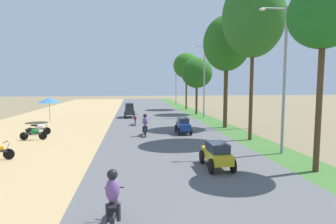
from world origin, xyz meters
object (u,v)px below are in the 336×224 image
(car_sedan_yellow, at_px, (217,154))
(motorbike_ahead_third, at_px, (145,125))
(motorbike_ahead_second, at_px, (113,201))
(motorbike_ahead_fourth, at_px, (135,120))
(utility_pole_near, at_px, (251,78))
(car_hatchback_blue, at_px, (183,125))
(vendor_umbrella, at_px, (49,100))
(median_tree_fifth, at_px, (186,66))
(median_tree_nearest, at_px, (324,16))
(streetlamp_far, at_px, (176,80))
(median_tree_third, at_px, (227,44))
(median_tree_second, at_px, (253,17))
(streetlamp_near, at_px, (285,70))
(car_van_charcoal, at_px, (130,109))
(parked_motorbike_fifth, at_px, (39,128))
(streetlamp_mid, at_px, (204,76))
(parked_motorbike_fourth, at_px, (34,133))
(median_tree_fourth, at_px, (197,73))

(car_sedan_yellow, bearing_deg, motorbike_ahead_third, 108.82)
(motorbike_ahead_second, distance_m, motorbike_ahead_fourth, 19.26)
(utility_pole_near, height_order, car_hatchback_blue, utility_pole_near)
(motorbike_ahead_third, bearing_deg, vendor_umbrella, 136.23)
(median_tree_fifth, distance_m, motorbike_ahead_fourth, 18.41)
(median_tree_nearest, distance_m, motorbike_ahead_fourth, 18.22)
(streetlamp_far, relative_size, motorbike_ahead_fourth, 4.45)
(median_tree_nearest, bearing_deg, median_tree_third, 89.29)
(median_tree_second, relative_size, motorbike_ahead_second, 6.09)
(streetlamp_near, relative_size, car_hatchback_blue, 3.99)
(car_van_charcoal, bearing_deg, parked_motorbike_fifth, -123.40)
(streetlamp_far, xyz_separation_m, car_hatchback_blue, (-4.36, -31.25, -3.92))
(car_sedan_yellow, bearing_deg, car_van_charcoal, 101.42)
(streetlamp_mid, bearing_deg, median_tree_third, -90.45)
(median_tree_second, height_order, median_tree_third, median_tree_second)
(median_tree_nearest, bearing_deg, motorbike_ahead_third, 126.83)
(streetlamp_far, distance_m, car_sedan_yellow, 40.69)
(parked_motorbike_fourth, relative_size, streetlamp_mid, 0.22)
(median_tree_nearest, xyz_separation_m, streetlamp_near, (0.22, 3.26, -2.13))
(median_tree_fifth, height_order, car_hatchback_blue, median_tree_fifth)
(median_tree_fifth, height_order, motorbike_ahead_third, median_tree_fifth)
(vendor_umbrella, bearing_deg, median_tree_third, -18.58)
(median_tree_second, distance_m, streetlamp_mid, 13.77)
(parked_motorbike_fourth, xyz_separation_m, median_tree_third, (14.97, 3.76, 6.82))
(median_tree_fifth, distance_m, car_van_charcoal, 13.83)
(vendor_umbrella, relative_size, median_tree_second, 0.23)
(median_tree_second, distance_m, motorbike_ahead_fourth, 13.68)
(vendor_umbrella, relative_size, motorbike_ahead_third, 1.40)
(motorbike_ahead_second, bearing_deg, streetlamp_mid, 70.20)
(median_tree_second, bearing_deg, motorbike_ahead_second, -127.80)
(median_tree_second, bearing_deg, streetlamp_mid, 89.28)
(parked_motorbike_fourth, distance_m, streetlamp_mid, 19.37)
(median_tree_fifth, bearing_deg, motorbike_ahead_third, -108.82)
(streetlamp_near, xyz_separation_m, car_van_charcoal, (-8.55, 18.10, -3.63))
(parked_motorbike_fifth, relative_size, motorbike_ahead_fourth, 1.00)
(parked_motorbike_fourth, xyz_separation_m, median_tree_fifth, (14.95, 21.76, 6.07))
(car_sedan_yellow, bearing_deg, streetlamp_near, 26.93)
(parked_motorbike_fourth, bearing_deg, median_tree_third, 14.10)
(median_tree_fourth, bearing_deg, median_tree_fifth, 89.71)
(median_tree_fourth, relative_size, median_tree_fifth, 0.84)
(median_tree_second, xyz_separation_m, motorbike_ahead_third, (-7.16, 2.34, -7.47))
(car_sedan_yellow, relative_size, motorbike_ahead_third, 1.26)
(streetlamp_near, relative_size, streetlamp_far, 1.00)
(streetlamp_mid, bearing_deg, streetlamp_far, 90.00)
(median_tree_second, bearing_deg, car_van_charcoal, 120.53)
(median_tree_fourth, height_order, median_tree_fifth, median_tree_fifth)
(median_tree_fifth, bearing_deg, utility_pole_near, -83.70)
(parked_motorbike_fifth, height_order, vendor_umbrella, vendor_umbrella)
(median_tree_nearest, distance_m, car_sedan_yellow, 7.44)
(streetlamp_far, bearing_deg, streetlamp_mid, -90.00)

